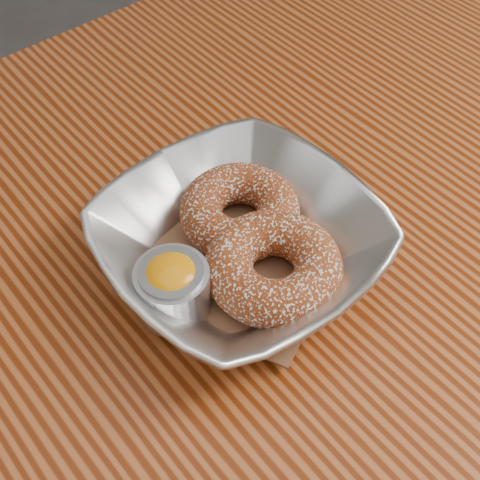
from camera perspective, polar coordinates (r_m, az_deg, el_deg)
table at (r=0.61m, az=5.32°, el=-7.15°), size 1.20×0.80×0.75m
serving_bowl at (r=0.51m, az=-0.00°, el=-0.34°), size 0.21×0.21×0.05m
parchment at (r=0.52m, az=-0.00°, el=-1.48°), size 0.19×0.19×0.00m
donut_back at (r=0.53m, az=-0.01°, el=2.50°), size 0.10×0.10×0.03m
donut_front at (r=0.49m, az=2.87°, el=-2.32°), size 0.14×0.14×0.04m
ramekin at (r=0.48m, az=-5.75°, el=-4.04°), size 0.05×0.05×0.05m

